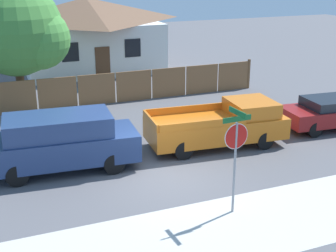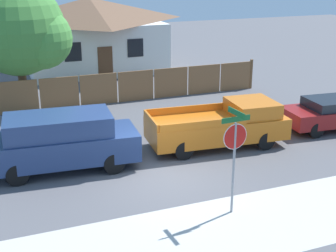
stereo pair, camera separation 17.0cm
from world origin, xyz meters
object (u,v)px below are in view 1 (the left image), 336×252
at_px(orange_pickup, 221,125).
at_px(stop_sign, 236,145).
at_px(house, 88,32).
at_px(parked_sedan, 331,112).
at_px(oak_tree, 20,31).
at_px(red_suv, 62,141).

bearing_deg(orange_pickup, stop_sign, -109.60).
height_order(house, parked_sedan, house).
bearing_deg(house, oak_tree, -121.87).
bearing_deg(house, stop_sign, -91.84).
distance_m(oak_tree, stop_sign, 13.56).
bearing_deg(parked_sedan, oak_tree, 150.35).
xyz_separation_m(oak_tree, stop_sign, (4.26, -12.76, -1.67)).
bearing_deg(orange_pickup, red_suv, -175.43).
bearing_deg(red_suv, house, 78.68).
xyz_separation_m(house, parked_sedan, (6.79, -15.95, -1.68)).
bearing_deg(stop_sign, red_suv, 126.23).
bearing_deg(oak_tree, red_suv, -87.64).
distance_m(oak_tree, parked_sedan, 14.52).
relative_size(oak_tree, stop_sign, 1.99).
xyz_separation_m(oak_tree, orange_pickup, (6.40, -8.04, -2.89)).
xyz_separation_m(parked_sedan, stop_sign, (-7.45, -4.74, 1.35)).
xyz_separation_m(red_suv, stop_sign, (3.93, -4.74, 1.01)).
relative_size(house, orange_pickup, 1.69).
height_order(oak_tree, parked_sedan, oak_tree).
height_order(red_suv, parked_sedan, red_suv).
bearing_deg(red_suv, orange_pickup, 4.57).
bearing_deg(parked_sedan, red_suv, -175.24).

